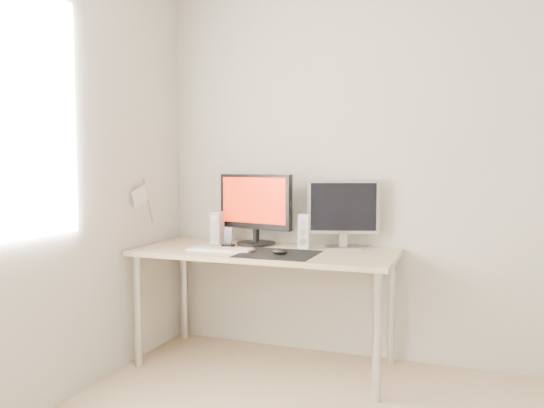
# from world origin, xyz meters

# --- Properties ---
(wall_back) EXTENTS (3.50, 0.00, 3.50)m
(wall_back) POSITION_xyz_m (0.00, 1.75, 1.25)
(wall_back) COLOR beige
(wall_back) RESTS_ON ground
(mousepad) EXTENTS (0.45, 0.40, 0.00)m
(mousepad) POSITION_xyz_m (-0.80, 1.25, 0.73)
(mousepad) COLOR black
(mousepad) RESTS_ON desk
(mouse) EXTENTS (0.10, 0.06, 0.04)m
(mouse) POSITION_xyz_m (-0.78, 1.22, 0.75)
(mouse) COLOR black
(mouse) RESTS_ON mousepad
(desk) EXTENTS (1.60, 0.70, 0.73)m
(desk) POSITION_xyz_m (-0.93, 1.38, 0.65)
(desk) COLOR #D1B587
(desk) RESTS_ON ground
(main_monitor) EXTENTS (0.54, 0.31, 0.47)m
(main_monitor) POSITION_xyz_m (-1.07, 1.56, 0.98)
(main_monitor) COLOR black
(main_monitor) RESTS_ON desk
(second_monitor) EXTENTS (0.44, 0.22, 0.43)m
(second_monitor) POSITION_xyz_m (-0.49, 1.60, 0.97)
(second_monitor) COLOR #ABABAD
(second_monitor) RESTS_ON desk
(speaker_left) EXTENTS (0.07, 0.08, 0.22)m
(speaker_left) POSITION_xyz_m (-1.33, 1.53, 0.84)
(speaker_left) COLOR silver
(speaker_left) RESTS_ON desk
(speaker_right) EXTENTS (0.07, 0.08, 0.22)m
(speaker_right) POSITION_xyz_m (-0.72, 1.53, 0.84)
(speaker_right) COLOR white
(speaker_right) RESTS_ON desk
(keyboard) EXTENTS (0.42, 0.14, 0.02)m
(keyboard) POSITION_xyz_m (-1.18, 1.26, 0.74)
(keyboard) COLOR silver
(keyboard) RESTS_ON desk
(phone_dock) EXTENTS (0.07, 0.06, 0.13)m
(phone_dock) POSITION_xyz_m (-1.21, 1.43, 0.77)
(phone_dock) COLOR black
(phone_dock) RESTS_ON desk
(pennant) EXTENTS (0.01, 0.23, 0.29)m
(pennant) POSITION_xyz_m (-1.72, 1.24, 1.05)
(pennant) COLOR #A57F54
(pennant) RESTS_ON wall_left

